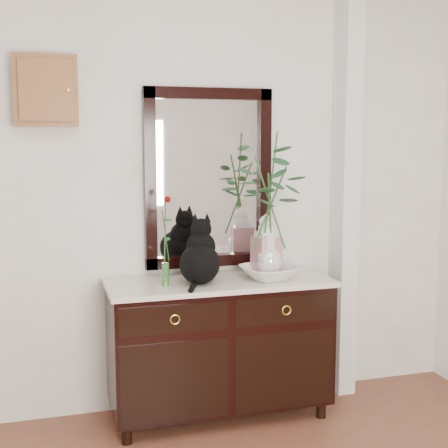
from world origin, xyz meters
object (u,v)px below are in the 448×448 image
object	(u,v)px
ginger_jar	(266,245)
cat	(200,251)
sideboard	(219,341)
lotus_bowl	(269,273)

from	to	relation	value
ginger_jar	cat	bearing A→B (deg)	-173.49
sideboard	lotus_bowl	size ratio (longest dim) A/B	4.03
sideboard	lotus_bowl	distance (m)	0.51
sideboard	ginger_jar	world-z (taller)	ginger_jar
cat	ginger_jar	bearing A→B (deg)	27.66
cat	lotus_bowl	xyz separation A→B (m)	(0.42, -0.02, -0.15)
cat	ginger_jar	size ratio (longest dim) A/B	0.98
lotus_bowl	ginger_jar	distance (m)	0.17
cat	sideboard	bearing A→B (deg)	37.66
sideboard	lotus_bowl	world-z (taller)	lotus_bowl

